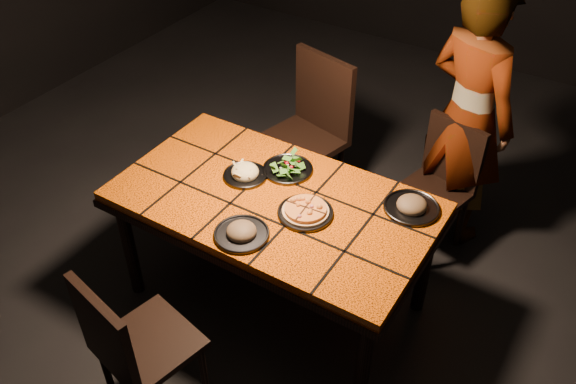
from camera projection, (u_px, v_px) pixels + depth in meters
The scene contains 11 objects.
room_shell at pixel (271, 62), 2.59m from camera, with size 6.04×7.04×3.08m.
dining_table at pixel (274, 210), 3.11m from camera, with size 1.62×0.92×0.75m.
chair_near at pixel (131, 344), 2.66m from camera, with size 0.48×0.48×0.89m.
chair_far_left at pixel (311, 125), 3.88m from camera, with size 0.56×0.56×1.03m.
chair_far_right at pixel (441, 179), 3.62m from camera, with size 0.46×0.46×0.84m.
diner at pixel (468, 116), 3.51m from camera, with size 0.60×0.40×1.65m, color brown.
plate_pizza at pixel (305, 211), 2.95m from camera, with size 0.28×0.28×0.04m.
plate_pasta at pixel (245, 173), 3.18m from camera, with size 0.23×0.23×0.08m.
plate_salad at pixel (288, 167), 3.22m from camera, with size 0.27×0.27×0.07m.
plate_mushroom_a at pixel (241, 232), 2.83m from camera, with size 0.26×0.26×0.09m.
plate_mushroom_b at pixel (412, 205), 2.98m from camera, with size 0.28×0.28×0.09m.
Camera 1 is at (1.31, -1.96, 2.70)m, focal length 38.00 mm.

